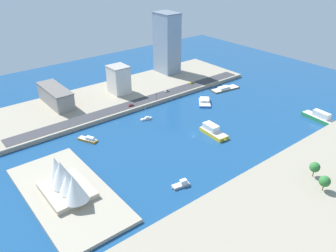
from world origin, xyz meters
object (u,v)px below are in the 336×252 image
Objects in this scene: water_taxi_orange at (88,139)px; catamaran_blue at (205,102)px; ferry_green_doubledeck at (319,117)px; van_white at (167,91)px; opera_landmark at (66,181)px; sailboat_small_white at (146,119)px; tower_tall_glass at (167,43)px; yacht_sleek_gray at (181,184)px; carpark_squat_concrete at (56,96)px; hotel_broad_white at (119,79)px; ferry_yellow_fast at (213,131)px; traffic_light_waterfront at (156,96)px; taxi_yellow_cab at (192,83)px; pickup_red at (131,105)px; barge_flat_brown at (225,89)px.

catamaran_blue reaches higher than water_taxi_orange.
van_white is (114.57, 61.60, 1.25)m from ferry_green_doubledeck.
opera_landmark reaches higher than water_taxi_orange.
sailboat_small_white is 58.53m from catamaran_blue.
tower_tall_glass reaches higher than ferry_green_doubledeck.
yacht_sleek_gray is 147.97m from carpark_squat_concrete.
tower_tall_glass is at bearing -75.19° from hotel_broad_white.
tower_tall_glass is at bearing -24.17° from ferry_yellow_fast.
catamaran_blue is at bearing -73.83° from opera_landmark.
van_white is 22.48m from traffic_light_waterfront.
yacht_sleek_gray is at bearing -121.10° from opera_landmark.
water_taxi_orange is (84.61, 156.68, -1.57)m from ferry_green_doubledeck.
catamaran_blue is 40.33m from taxi_yellow_cab.
ferry_green_doubledeck is at bearing -145.60° from hotel_broad_white.
tower_tall_glass is 12.52× the size of pickup_red.
yacht_sleek_gray is at bearing -167.37° from water_taxi_orange.
hotel_broad_white is at bearing -9.88° from sailboat_small_white.
tower_tall_glass is (79.48, -21.37, 32.04)m from catamaran_blue.
opera_landmark is at bearing 120.46° from van_white.
traffic_light_waterfront is at bearing 0.15° from ferry_yellow_fast.
water_taxi_orange is 57.58m from pickup_red.
van_white is at bearing -35.13° from yacht_sleek_gray.
pickup_red is 23.92m from traffic_light_waterfront.
traffic_light_waterfront is (19.87, -75.29, 6.28)m from water_taxi_orange.
carpark_squat_concrete is 97.25m from van_white.
traffic_light_waterfront is (-47.55, -69.72, -3.01)m from carpark_squat_concrete.
ferry_green_doubledeck reaches higher than ferry_yellow_fast.
barge_flat_brown is 146.46m from water_taxi_orange.
yacht_sleek_gray is 109.68m from pickup_red.
van_white is 0.74× the size of traffic_light_waterfront.
sailboat_small_white is at bearing 177.20° from pickup_red.
ferry_yellow_fast is 80.61m from van_white.
carpark_squat_concrete reaches higher than water_taxi_orange.
barge_flat_brown is 2.58× the size of yacht_sleek_gray.
hotel_broad_white reaches higher than sailboat_small_white.
yacht_sleek_gray is 138.90m from ferry_green_doubledeck.
ferry_green_doubledeck is 178.07m from water_taxi_orange.
traffic_light_waterfront is (18.76, -24.37, 6.54)m from sailboat_small_white.
sailboat_small_white is 31.44m from traffic_light_waterfront.
traffic_light_waterfront is (104.48, 81.39, 4.71)m from ferry_green_doubledeck.
tower_tall_glass is at bearing -4.86° from taxi_yellow_cab.
taxi_yellow_cab is at bearing -64.34° from opera_landmark.
ferry_yellow_fast is at bearing -122.58° from water_taxi_orange.
hotel_broad_white reaches higher than taxi_yellow_cab.
yacht_sleek_gray is 2.41× the size of van_white.
pickup_red is at bearing 122.50° from tower_tall_glass.
hotel_broad_white is at bearing 69.49° from taxi_yellow_cab.
hotel_broad_white is 56.33m from carpark_squat_concrete.
ferry_green_doubledeck is 0.47× the size of tower_tall_glass.
sailboat_small_white is 0.18× the size of tower_tall_glass.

